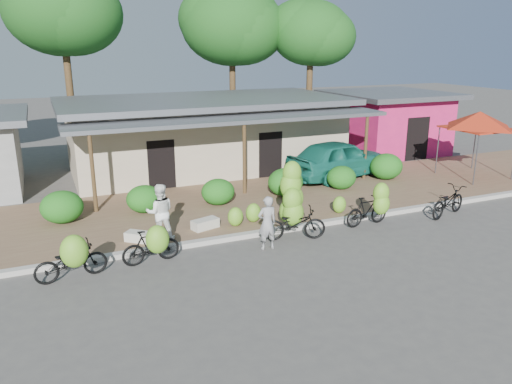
# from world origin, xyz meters

# --- Properties ---
(ground) EXTENTS (100.00, 100.00, 0.00)m
(ground) POSITION_xyz_m (0.00, 0.00, 0.00)
(ground) COLOR #4C4946
(ground) RESTS_ON ground
(sidewalk) EXTENTS (60.00, 6.00, 0.12)m
(sidewalk) POSITION_xyz_m (0.00, 5.00, 0.06)
(sidewalk) COLOR brown
(sidewalk) RESTS_ON ground
(curb) EXTENTS (60.00, 0.25, 0.15)m
(curb) POSITION_xyz_m (0.00, 2.00, 0.07)
(curb) COLOR #A8A399
(curb) RESTS_ON ground
(shop_main) EXTENTS (13.00, 8.50, 3.35)m
(shop_main) POSITION_xyz_m (0.00, 10.93, 1.72)
(shop_main) COLOR #BFAE90
(shop_main) RESTS_ON ground
(shop_pink) EXTENTS (6.00, 6.00, 3.25)m
(shop_pink) POSITION_xyz_m (10.50, 10.99, 1.67)
(shop_pink) COLOR #DA2165
(shop_pink) RESTS_ON ground
(tree_far_center) EXTENTS (5.57, 5.48, 9.52)m
(tree_far_center) POSITION_xyz_m (-5.69, 16.11, 7.43)
(tree_far_center) COLOR brown
(tree_far_center) RESTS_ON ground
(tree_center_right) EXTENTS (5.81, 5.74, 9.11)m
(tree_center_right) POSITION_xyz_m (3.31, 16.61, 6.91)
(tree_center_right) COLOR brown
(tree_center_right) RESTS_ON ground
(tree_near_right) EXTENTS (4.68, 4.51, 8.18)m
(tree_near_right) POSITION_xyz_m (7.31, 14.61, 6.43)
(tree_near_right) COLOR brown
(tree_near_right) RESTS_ON ground
(hedge_0) EXTENTS (1.36, 1.23, 1.06)m
(hedge_0) POSITION_xyz_m (-6.72, 5.34, 0.65)
(hedge_0) COLOR #124F13
(hedge_0) RESTS_ON sidewalk
(hedge_1) EXTENTS (1.22, 1.10, 0.95)m
(hedge_1) POSITION_xyz_m (-4.06, 5.35, 0.60)
(hedge_1) COLOR #124F13
(hedge_1) RESTS_ON sidewalk
(hedge_2) EXTENTS (1.22, 1.10, 0.95)m
(hedge_2) POSITION_xyz_m (-1.42, 5.16, 0.60)
(hedge_2) COLOR #124F13
(hedge_2) RESTS_ON sidewalk
(hedge_3) EXTENTS (1.38, 1.24, 1.07)m
(hedge_3) POSITION_xyz_m (1.32, 5.17, 0.66)
(hedge_3) COLOR #124F13
(hedge_3) RESTS_ON sidewalk
(hedge_4) EXTENTS (1.20, 1.08, 0.94)m
(hedge_4) POSITION_xyz_m (3.81, 5.12, 0.59)
(hedge_4) COLOR #124F13
(hedge_4) RESTS_ON sidewalk
(hedge_5) EXTENTS (1.43, 1.29, 1.12)m
(hedge_5) POSITION_xyz_m (6.42, 5.66, 0.68)
(hedge_5) COLOR #124F13
(hedge_5) RESTS_ON sidewalk
(red_canopy) EXTENTS (3.50, 3.50, 2.86)m
(red_canopy) POSITION_xyz_m (10.26, 4.53, 2.61)
(red_canopy) COLOR #59595E
(red_canopy) RESTS_ON sidewalk
(bike_far_left) EXTENTS (1.86, 1.35, 1.41)m
(bike_far_left) POSITION_xyz_m (-6.72, 1.01, 0.59)
(bike_far_left) COLOR black
(bike_far_left) RESTS_ON ground
(bike_left) EXTENTS (1.63, 1.20, 1.29)m
(bike_left) POSITION_xyz_m (-4.67, 1.16, 0.59)
(bike_left) COLOR black
(bike_left) RESTS_ON ground
(bike_center) EXTENTS (2.03, 1.43, 2.33)m
(bike_center) POSITION_xyz_m (-0.27, 1.53, 0.90)
(bike_center) COLOR black
(bike_center) RESTS_ON ground
(bike_right) EXTENTS (1.68, 1.17, 1.60)m
(bike_right) POSITION_xyz_m (2.45, 1.26, 0.67)
(bike_right) COLOR black
(bike_right) RESTS_ON ground
(bike_far_right) EXTENTS (2.08, 1.27, 1.03)m
(bike_far_right) POSITION_xyz_m (5.55, 1.12, 0.52)
(bike_far_right) COLOR black
(bike_far_right) RESTS_ON ground
(loose_banana_a) EXTENTS (0.50, 0.43, 0.63)m
(loose_banana_a) POSITION_xyz_m (-1.66, 2.79, 0.43)
(loose_banana_a) COLOR #79BD2F
(loose_banana_a) RESTS_ON sidewalk
(loose_banana_b) EXTENTS (0.51, 0.43, 0.63)m
(loose_banana_b) POSITION_xyz_m (-0.98, 2.92, 0.44)
(loose_banana_b) COLOR #79BD2F
(loose_banana_b) RESTS_ON sidewalk
(loose_banana_c) EXTENTS (0.48, 0.41, 0.60)m
(loose_banana_c) POSITION_xyz_m (2.10, 2.58, 0.42)
(loose_banana_c) COLOR #79BD2F
(loose_banana_c) RESTS_ON sidewalk
(sack_near) EXTENTS (0.93, 0.62, 0.30)m
(sack_near) POSITION_xyz_m (-2.62, 2.97, 0.27)
(sack_near) COLOR beige
(sack_near) RESTS_ON sidewalk
(sack_far) EXTENTS (0.82, 0.78, 0.28)m
(sack_far) POSITION_xyz_m (-4.77, 2.74, 0.26)
(sack_far) COLOR beige
(sack_far) RESTS_ON sidewalk
(vendor) EXTENTS (0.59, 0.39, 1.60)m
(vendor) POSITION_xyz_m (-1.39, 0.96, 0.80)
(vendor) COLOR gray
(vendor) RESTS_ON ground
(bystander) EXTENTS (0.94, 0.79, 1.71)m
(bystander) POSITION_xyz_m (-4.11, 2.60, 0.98)
(bystander) COLOR white
(bystander) RESTS_ON sidewalk
(teal_van) EXTENTS (5.24, 3.02, 1.68)m
(teal_van) POSITION_xyz_m (4.66, 6.71, 0.96)
(teal_van) COLOR #176858
(teal_van) RESTS_ON sidewalk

